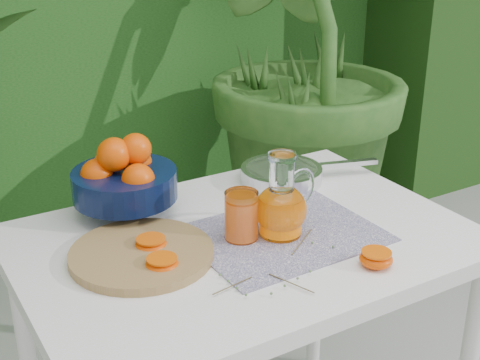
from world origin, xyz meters
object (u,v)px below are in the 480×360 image
juice_pitcher (282,207)px  saute_pan (283,174)px  cutting_board (142,254)px  white_table (244,268)px  fruit_bowl (124,178)px

juice_pitcher → saute_pan: size_ratio=0.48×
cutting_board → juice_pitcher: bearing=-11.6°
white_table → saute_pan: bearing=40.9°
white_table → juice_pitcher: juice_pitcher is taller
fruit_bowl → juice_pitcher: same height
cutting_board → juice_pitcher: size_ratio=1.58×
white_table → cutting_board: (-0.24, 0.03, 0.09)m
white_table → saute_pan: size_ratio=2.51×
fruit_bowl → juice_pitcher: size_ratio=1.51×
fruit_bowl → saute_pan: bearing=-4.9°
white_table → saute_pan: (0.25, 0.22, 0.10)m
cutting_board → fruit_bowl: (0.06, 0.23, 0.08)m
cutting_board → fruit_bowl: 0.25m
white_table → saute_pan: 0.35m
cutting_board → juice_pitcher: (0.31, -0.06, 0.06)m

